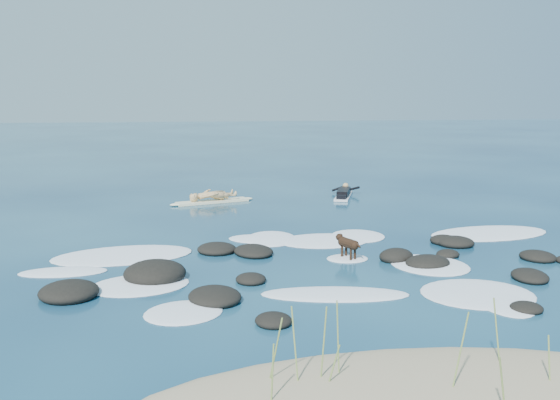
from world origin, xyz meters
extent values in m
plane|color=#0A2642|center=(0.00, 0.00, 0.00)|extent=(160.00, 160.00, 0.00)
cylinder|color=olive|center=(-1.23, -7.49, 0.47)|extent=(0.20, 0.06, 0.70)
cylinder|color=olive|center=(-1.34, -7.32, 0.73)|extent=(0.09, 0.10, 1.22)
cylinder|color=olive|center=(-2.02, -7.24, 0.66)|extent=(0.19, 0.21, 1.07)
cylinder|color=olive|center=(-2.15, -7.88, 0.59)|extent=(0.07, 0.03, 0.93)
cylinder|color=olive|center=(1.83, -7.87, 0.52)|extent=(0.05, 0.14, 0.80)
cylinder|color=olive|center=(-1.09, -7.19, 0.74)|extent=(0.08, 0.04, 1.24)
cylinder|color=olive|center=(0.64, -8.79, 0.63)|extent=(0.25, 0.15, 0.99)
cylinder|color=olive|center=(1.45, -7.05, 0.67)|extent=(0.11, 0.20, 1.08)
cylinder|color=olive|center=(-1.75, -7.30, 0.72)|extent=(0.11, 0.20, 1.20)
cylinder|color=olive|center=(0.45, -7.92, 0.74)|extent=(0.27, 0.11, 1.22)
ellipsoid|color=black|center=(-1.51, 0.72, 0.08)|extent=(1.37, 1.52, 0.31)
ellipsoid|color=black|center=(2.11, -0.44, 0.10)|extent=(1.20, 1.13, 0.42)
ellipsoid|color=black|center=(-5.79, -2.25, 0.11)|extent=(1.52, 1.57, 0.43)
ellipsoid|color=black|center=(4.32, 0.86, 0.09)|extent=(1.25, 1.20, 0.35)
ellipsoid|color=black|center=(-1.67, -4.47, 0.07)|extent=(0.86, 0.89, 0.27)
ellipsoid|color=black|center=(3.45, -4.49, 0.06)|extent=(0.79, 0.77, 0.23)
ellipsoid|color=black|center=(4.12, 1.16, 0.08)|extent=(0.97, 1.03, 0.31)
ellipsoid|color=black|center=(-1.83, -1.77, 0.07)|extent=(0.77, 0.82, 0.26)
ellipsoid|color=black|center=(3.59, -0.29, 0.06)|extent=(0.85, 0.82, 0.26)
ellipsoid|color=black|center=(-2.71, -2.98, 0.09)|extent=(1.46, 1.56, 0.37)
ellipsoid|color=black|center=(-2.48, 1.12, 0.08)|extent=(1.15, 1.20, 0.32)
ellipsoid|color=black|center=(4.66, -2.50, 0.07)|extent=(1.05, 1.24, 0.29)
ellipsoid|color=black|center=(-4.03, -1.22, 0.15)|extent=(1.92, 1.92, 0.58)
ellipsoid|color=black|center=(2.72, -1.06, 0.09)|extent=(1.39, 1.23, 0.35)
ellipsoid|color=black|center=(5.80, -0.90, 0.08)|extent=(1.12, 1.18, 0.30)
ellipsoid|color=white|center=(-0.81, 2.41, 0.01)|extent=(1.82, 2.27, 0.12)
ellipsoid|color=white|center=(-0.55, 2.27, 0.01)|extent=(1.22, 1.56, 0.12)
ellipsoid|color=white|center=(3.22, -3.81, 0.01)|extent=(1.40, 2.33, 0.12)
ellipsoid|color=white|center=(2.95, -3.36, 0.01)|extent=(2.75, 2.48, 0.12)
ellipsoid|color=white|center=(-1.07, 2.38, 0.01)|extent=(2.31, 1.76, 0.12)
ellipsoid|color=white|center=(2.56, -3.46, 0.01)|extent=(1.38, 1.40, 0.12)
ellipsoid|color=white|center=(2.79, -1.02, 0.01)|extent=(2.54, 2.68, 0.12)
ellipsoid|color=white|center=(-6.27, -0.34, 0.01)|extent=(2.13, 0.94, 0.12)
ellipsoid|color=white|center=(-0.12, -2.96, 0.01)|extent=(3.37, 1.57, 0.12)
ellipsoid|color=white|center=(5.99, 2.15, 0.01)|extent=(4.24, 2.64, 0.12)
ellipsoid|color=white|center=(-3.36, -3.63, 0.01)|extent=(2.02, 1.93, 0.12)
ellipsoid|color=white|center=(-4.99, 1.07, 0.01)|extent=(4.02, 2.69, 0.12)
ellipsoid|color=white|center=(0.69, 1.92, 0.01)|extent=(2.78, 1.97, 0.12)
ellipsoid|color=white|center=(1.85, 2.37, 0.01)|extent=(1.87, 2.01, 0.12)
ellipsoid|color=white|center=(-4.36, -1.67, 0.01)|extent=(2.59, 2.18, 0.12)
ellipsoid|color=white|center=(0.88, -0.13, 0.01)|extent=(1.10, 0.90, 0.12)
cube|color=#F0EDC0|center=(-2.30, 8.89, 0.05)|extent=(2.94, 1.50, 0.10)
ellipsoid|color=#F0EDC0|center=(-0.92, 9.36, 0.05)|extent=(0.66, 0.50, 0.11)
ellipsoid|color=#F0EDC0|center=(-3.67, 8.43, 0.05)|extent=(0.66, 0.50, 0.11)
imported|color=tan|center=(-2.30, 8.89, 1.05)|extent=(0.65, 0.80, 1.89)
cube|color=white|center=(3.18, 9.45, 0.06)|extent=(1.35, 2.50, 0.09)
ellipsoid|color=white|center=(3.59, 10.60, 0.06)|extent=(0.46, 0.60, 0.09)
cube|color=black|center=(3.18, 9.45, 0.22)|extent=(0.92, 1.57, 0.25)
sphere|color=tan|center=(3.47, 10.27, 0.36)|extent=(0.33, 0.33, 0.26)
cylinder|color=black|center=(3.24, 10.53, 0.21)|extent=(0.62, 0.14, 0.28)
cylinder|color=black|center=(3.82, 10.32, 0.21)|extent=(0.52, 0.49, 0.28)
cube|color=black|center=(2.90, 8.66, 0.18)|extent=(0.56, 0.70, 0.16)
cylinder|color=black|center=(0.88, -0.23, 0.45)|extent=(0.45, 0.58, 0.25)
sphere|color=black|center=(0.78, -0.02, 0.45)|extent=(0.35, 0.35, 0.27)
sphere|color=black|center=(0.98, -0.45, 0.45)|extent=(0.32, 0.32, 0.24)
sphere|color=black|center=(0.72, 0.12, 0.54)|extent=(0.25, 0.25, 0.19)
cone|color=black|center=(0.67, 0.23, 0.52)|extent=(0.14, 0.15, 0.10)
cone|color=black|center=(0.68, 0.09, 0.61)|extent=(0.11, 0.09, 0.09)
cone|color=black|center=(0.77, 0.13, 0.61)|extent=(0.11, 0.09, 0.09)
cylinder|color=black|center=(0.74, -0.10, 0.17)|extent=(0.08, 0.08, 0.34)
cylinder|color=black|center=(0.87, -0.04, 0.17)|extent=(0.08, 0.08, 0.34)
cylinder|color=black|center=(0.89, -0.43, 0.17)|extent=(0.08, 0.08, 0.34)
cylinder|color=black|center=(1.02, -0.37, 0.17)|extent=(0.08, 0.08, 0.34)
cylinder|color=black|center=(1.02, -0.56, 0.49)|extent=(0.14, 0.25, 0.15)
camera|label=1|loc=(-3.18, -15.57, 4.31)|focal=40.00mm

